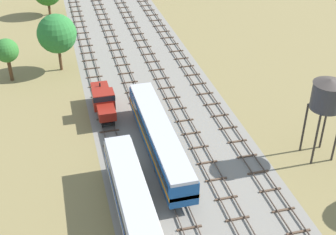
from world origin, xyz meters
name	(u,v)px	position (x,y,z in m)	size (l,w,h in m)	color
ground_plane	(145,79)	(0.00, 56.00, 0.00)	(480.00, 480.00, 0.00)	olive
ballast_bed	(145,79)	(0.00, 56.00, 0.00)	(18.31, 176.00, 0.01)	gray
track_far_left	(96,81)	(-7.15, 57.00, 0.14)	(2.40, 126.00, 0.29)	#47382D
track_left	(128,77)	(-2.38, 57.00, 0.14)	(2.40, 126.00, 0.29)	#47382D
track_centre_left	(159,74)	(2.38, 57.00, 0.14)	(2.40, 126.00, 0.29)	#47382D
track_centre	(189,70)	(7.15, 57.00, 0.14)	(2.40, 126.00, 0.29)	#47382D
passenger_coach_far_left_nearest	(138,219)	(-7.15, 25.23, 2.61)	(2.96, 22.00, 3.80)	beige
diesel_railcar_left_near	(159,136)	(-2.38, 37.22, 2.60)	(2.96, 20.50, 3.80)	#194C8C
shunter_loco_far_left_mid	(103,100)	(-7.15, 47.89, 2.01)	(2.74, 8.46, 3.10)	maroon
water_tower	(328,95)	(14.77, 32.82, 7.78)	(3.53, 3.53, 9.66)	#2D2826
lineside_tree_1	(7,51)	(-18.97, 60.67, 4.65)	(3.42, 3.42, 6.43)	#4C331E
lineside_tree_2	(57,34)	(-11.72, 62.40, 5.83)	(5.80, 5.80, 8.75)	#4C331E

